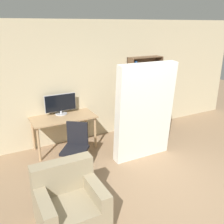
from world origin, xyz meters
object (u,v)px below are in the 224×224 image
object	(u,v)px
monitor	(60,104)
mattress_near	(145,112)
office_chair	(76,152)
bookshelf	(139,96)
armchair	(69,204)

from	to	relation	value
monitor	mattress_near	world-z (taller)	mattress_near
monitor	mattress_near	xyz separation A→B (m)	(1.31, -1.27, -0.01)
office_chair	bookshelf	size ratio (longest dim) A/B	0.49
bookshelf	monitor	bearing A→B (deg)	-179.12
monitor	office_chair	distance (m)	1.27
bookshelf	armchair	bearing A→B (deg)	-138.50
office_chair	mattress_near	size ratio (longest dim) A/B	0.47
monitor	office_chair	world-z (taller)	monitor
bookshelf	mattress_near	world-z (taller)	mattress_near
monitor	armchair	bearing A→B (deg)	-105.00
office_chair	bookshelf	world-z (taller)	bookshelf
office_chair	armchair	world-z (taller)	office_chair
mattress_near	armchair	size ratio (longest dim) A/B	2.28
bookshelf	armchair	world-z (taller)	bookshelf
mattress_near	armchair	distance (m)	2.30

